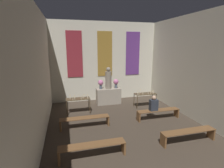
% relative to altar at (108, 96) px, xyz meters
% --- Properties ---
extents(wall_back, '(6.63, 0.16, 4.73)m').
position_rel_altar_xyz_m(wall_back, '(0.00, 0.94, 1.94)').
color(wall_back, beige).
rests_on(wall_back, ground_plane).
extents(wall_left, '(0.12, 9.73, 4.73)m').
position_rel_altar_xyz_m(wall_left, '(-3.26, -3.86, 1.91)').
color(wall_left, beige).
rests_on(wall_left, ground_plane).
extents(wall_right, '(0.12, 9.73, 4.73)m').
position_rel_altar_xyz_m(wall_right, '(3.26, -3.86, 1.91)').
color(wall_right, beige).
rests_on(wall_right, ground_plane).
extents(altar, '(1.39, 0.57, 0.91)m').
position_rel_altar_xyz_m(altar, '(0.00, 0.00, 0.00)').
color(altar, gray).
rests_on(altar, ground_plane).
extents(statue, '(0.35, 0.35, 1.24)m').
position_rel_altar_xyz_m(statue, '(0.00, 0.00, 1.02)').
color(statue, gray).
rests_on(statue, altar).
extents(flower_vase_left, '(0.30, 0.30, 0.52)m').
position_rel_altar_xyz_m(flower_vase_left, '(-0.45, -0.00, 0.78)').
color(flower_vase_left, '#4C5666').
rests_on(flower_vase_left, altar).
extents(flower_vase_right, '(0.30, 0.30, 0.52)m').
position_rel_altar_xyz_m(flower_vase_right, '(0.45, -0.00, 0.78)').
color(flower_vase_right, '#4C5666').
rests_on(flower_vase_right, altar).
extents(candle_rack_left, '(1.17, 0.50, 0.95)m').
position_rel_altar_xyz_m(candle_rack_left, '(-1.82, -1.06, 0.21)').
color(candle_rack_left, '#473823').
rests_on(candle_rack_left, ground_plane).
extents(candle_rack_right, '(1.17, 0.50, 0.96)m').
position_rel_altar_xyz_m(candle_rack_right, '(1.82, -1.06, 0.21)').
color(candle_rack_right, '#473823').
rests_on(candle_rack_right, ground_plane).
extents(pew_second_left, '(2.01, 0.36, 0.44)m').
position_rel_altar_xyz_m(pew_second_left, '(-1.68, -4.82, -0.13)').
color(pew_second_left, brown).
rests_on(pew_second_left, ground_plane).
extents(pew_second_right, '(2.01, 0.36, 0.44)m').
position_rel_altar_xyz_m(pew_second_right, '(1.68, -4.82, -0.13)').
color(pew_second_right, brown).
rests_on(pew_second_right, ground_plane).
extents(pew_back_left, '(2.01, 0.36, 0.44)m').
position_rel_altar_xyz_m(pew_back_left, '(-1.68, -2.75, -0.13)').
color(pew_back_left, brown).
rests_on(pew_back_left, ground_plane).
extents(pew_back_right, '(2.01, 0.36, 0.44)m').
position_rel_altar_xyz_m(pew_back_right, '(1.68, -2.75, -0.13)').
color(pew_back_right, brown).
rests_on(pew_back_right, ground_plane).
extents(person_seated, '(0.36, 0.24, 0.70)m').
position_rel_altar_xyz_m(person_seated, '(1.43, -2.75, 0.29)').
color(person_seated, '#282D38').
rests_on(person_seated, pew_back_right).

